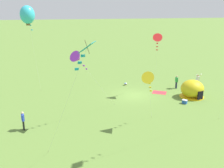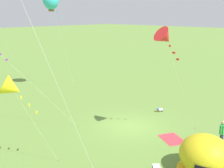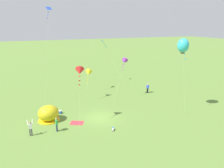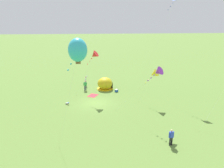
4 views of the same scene
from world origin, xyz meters
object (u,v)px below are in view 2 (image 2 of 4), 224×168
at_px(person_near_tent, 222,132).
at_px(kite_red, 165,38).
at_px(popup_tent, 205,156).
at_px(kite_yellow, 12,88).
at_px(kite_cyan, 51,0).
at_px(toddler_crawling, 160,110).

distance_m(person_near_tent, kite_red, 6.88).
relative_size(popup_tent, person_near_tent, 1.63).
relative_size(person_near_tent, kite_red, 0.23).
xyz_separation_m(person_near_tent, kite_yellow, (7.01, 9.91, 3.50)).
bearing_deg(kite_cyan, toddler_crawling, -167.67).
bearing_deg(popup_tent, kite_yellow, 40.70).
height_order(kite_cyan, kite_red, kite_cyan).
distance_m(person_near_tent, kite_cyan, 19.83).
bearing_deg(kite_cyan, person_near_tent, -179.68).
distance_m(popup_tent, kite_yellow, 10.51).
relative_size(toddler_crawling, kite_yellow, 0.10).
xyz_separation_m(kite_yellow, kite_cyan, (10.90, -9.81, 5.01)).
bearing_deg(person_near_tent, toddler_crawling, -21.47).
xyz_separation_m(popup_tent, toddler_crawling, (6.74, -5.89, -0.82)).
bearing_deg(toddler_crawling, kite_red, 124.29).
xyz_separation_m(popup_tent, person_near_tent, (0.51, -3.44, -0.03)).
relative_size(person_near_tent, kite_yellow, 0.33).
distance_m(popup_tent, kite_cyan, 20.55).
distance_m(toddler_crawling, kite_cyan, 15.14).
bearing_deg(kite_red, kite_yellow, 66.81).
relative_size(toddler_crawling, kite_red, 0.07).
xyz_separation_m(popup_tent, kite_red, (3.97, -1.82, 5.69)).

